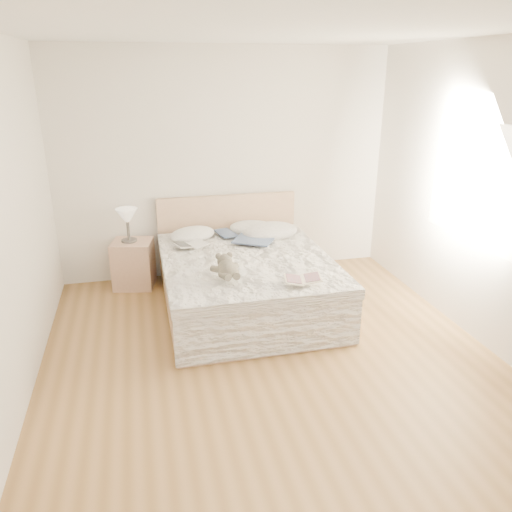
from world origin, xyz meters
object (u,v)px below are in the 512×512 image
photo_book (190,245)px  childrens_book (303,280)px  table_lamp (127,218)px  nightstand (134,264)px  bed (245,279)px  teddy_bear (228,275)px

photo_book → childrens_book: bearing=-74.8°
table_lamp → childrens_book: bearing=-47.6°
nightstand → table_lamp: bearing=162.4°
bed → childrens_book: 0.99m
table_lamp → bed: bearing=-34.9°
nightstand → childrens_book: 2.29m
nightstand → photo_book: (0.63, -0.49, 0.35)m
nightstand → teddy_bear: bearing=-59.6°
photo_book → childrens_book: size_ratio=0.98×
table_lamp → teddy_bear: bearing=-59.1°
nightstand → teddy_bear: 1.74m
table_lamp → nightstand: bearing=-17.6°
nightstand → table_lamp: 0.56m
nightstand → teddy_bear: teddy_bear is taller
bed → childrens_book: bed is taller
teddy_bear → childrens_book: bearing=-23.7°
photo_book → teddy_bear: size_ratio=1.02×
table_lamp → childrens_book: (1.54, -1.69, -0.21)m
table_lamp → photo_book: 0.85m
bed → teddy_bear: 0.79m
childrens_book → nightstand: bearing=144.1°
nightstand → teddy_bear: size_ratio=1.65×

